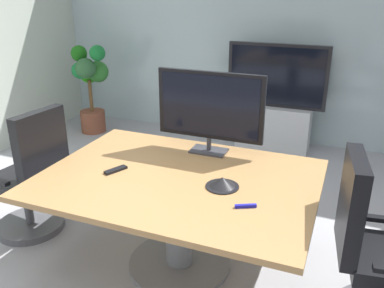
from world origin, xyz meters
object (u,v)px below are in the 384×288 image
Objects in this scene: tv_monitor at (210,108)px; remote_control at (116,170)px; office_chair_left at (32,183)px; office_chair_right at (374,259)px; wall_display_unit at (274,114)px; potted_plant at (90,82)px; conference_phone at (222,183)px; conference_table at (179,199)px.

remote_control is at bearing -129.90° from tv_monitor.
office_chair_right is (2.58, -0.02, 0.00)m from office_chair_left.
office_chair_left is 0.83× the size of wall_display_unit.
potted_plant is at bearing 152.87° from remote_control.
remote_control is (-0.61, -2.68, 0.30)m from wall_display_unit.
office_chair_left is 1.00× the size of office_chair_right.
potted_plant is at bearing 143.28° from tv_monitor.
conference_phone is at bearing 80.90° from office_chair_right.
tv_monitor is at bearing 85.03° from conference_table.
wall_display_unit is at bearing 86.42° from conference_table.
office_chair_left is (-1.29, -0.04, -0.10)m from conference_table.
tv_monitor is at bearing 117.79° from conference_phone.
remote_control is at bearing -176.19° from conference_phone.
potted_plant is (-3.59, 2.31, 0.25)m from office_chair_right.
wall_display_unit is (1.45, 2.64, -0.01)m from office_chair_left.
tv_monitor is at bearing -93.24° from wall_display_unit.
office_chair_left is at bearing -158.32° from remote_control.
conference_phone is at bearing -86.40° from wall_display_unit.
conference_table is at bearing 35.09° from remote_control.
wall_display_unit reaches higher than remote_control.
office_chair_right is at bearing 96.10° from office_chair_left.
tv_monitor reaches higher than wall_display_unit.
remote_control is at bearing 83.30° from office_chair_right.
office_chair_left is at bearing -178.09° from conference_table.
tv_monitor reaches higher than conference_phone.
office_chair_left is 0.89m from remote_control.
conference_table is 2.23× the size of tv_monitor.
office_chair_right reaches higher than conference_table.
wall_display_unit reaches higher than conference_table.
office_chair_left is 1.64m from conference_phone.
tv_monitor is at bearing 74.59° from remote_control.
office_chair_right is 0.83× the size of wall_display_unit.
office_chair_right is 4.95× the size of conference_phone.
potted_plant is at bearing 49.66° from office_chair_right.
potted_plant is 5.56× the size of conference_phone.
conference_table is 0.73m from tv_monitor.
wall_display_unit is at bearing 15.48° from office_chair_right.
wall_display_unit is 2.50m from potted_plant.
tv_monitor is (1.33, 0.55, 0.63)m from office_chair_left.
office_chair_left is 0.89× the size of potted_plant.
tv_monitor is 0.84m from remote_control.
tv_monitor is 4.94× the size of remote_control.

